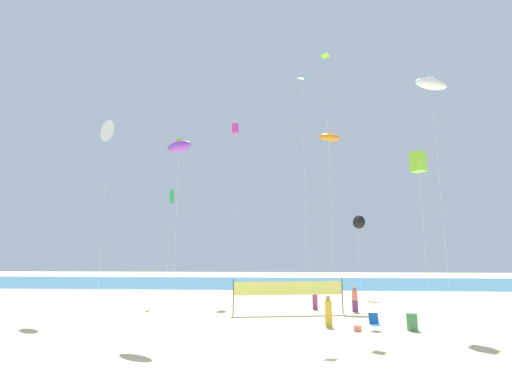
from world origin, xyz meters
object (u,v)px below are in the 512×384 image
object	(u,v)px
volleyball_net	(288,290)
kite_green_delta	(170,197)
kite_violet_inflatable	(179,147)
folding_beach_chair	(374,321)
beach_handbag	(358,329)
kite_magenta_box	(235,129)
beachgoer_mustard_shirt	(328,310)
kite_black_delta	(358,222)
kite_white_delta	(109,132)
beachgoer_plum_shirt	(315,297)
kite_lime_diamond	(325,62)
trash_barrel	(412,322)
beachgoer_coral_shirt	(355,298)
kite_white_inflatable	(431,84)
kite_lime_box	(418,162)
kite_orange_inflatable	(329,138)
kite_green_diamond	(302,84)

from	to	relation	value
volleyball_net	kite_green_delta	size ratio (longest dim) A/B	0.78
volleyball_net	kite_violet_inflatable	bearing A→B (deg)	-142.91
folding_beach_chair	kite_green_delta	size ratio (longest dim) A/B	0.09
folding_beach_chair	beach_handbag	distance (m)	1.08
kite_magenta_box	kite_violet_inflatable	xyz separation A→B (m)	(-1.68, -14.66, -6.30)
beachgoer_mustard_shirt	folding_beach_chair	xyz separation A→B (m)	(2.35, -0.85, -0.47)
kite_green_delta	kite_black_delta	size ratio (longest dim) A/B	1.26
kite_white_delta	beachgoer_plum_shirt	bearing A→B (deg)	2.88
volleyball_net	kite_white_delta	distance (m)	18.83
folding_beach_chair	kite_violet_inflatable	distance (m)	14.99
kite_lime_diamond	beachgoer_mustard_shirt	bearing A→B (deg)	-102.06
kite_white_delta	kite_black_delta	distance (m)	24.09
folding_beach_chair	volleyball_net	distance (m)	6.72
beach_handbag	kite_green_delta	xyz separation A→B (m)	(-13.74, 10.60, 8.93)
trash_barrel	kite_magenta_box	distance (m)	24.64
beachgoer_coral_shirt	volleyball_net	world-z (taller)	volleyball_net
trash_barrel	kite_violet_inflatable	distance (m)	16.59
volleyball_net	kite_magenta_box	world-z (taller)	kite_magenta_box
kite_green_delta	kite_white_delta	bearing A→B (deg)	-135.03
beachgoer_coral_shirt	kite_white_inflatable	xyz separation A→B (m)	(5.76, -1.87, 15.28)
beachgoer_mustard_shirt	kite_lime_box	distance (m)	10.68
kite_green_delta	beachgoer_plum_shirt	bearing A→B (deg)	-14.64
kite_black_delta	kite_orange_inflatable	size ratio (longest dim) A/B	0.50
beachgoer_coral_shirt	trash_barrel	xyz separation A→B (m)	(1.79, -5.94, -0.49)
kite_orange_inflatable	kite_lime_diamond	bearing A→B (deg)	-99.84
kite_lime_diamond	kite_violet_inflatable	bearing A→B (deg)	-147.74
volleyball_net	kite_white_delta	bearing A→B (deg)	174.44
trash_barrel	kite_green_delta	world-z (taller)	kite_green_delta
beach_handbag	kite_orange_inflatable	xyz separation A→B (m)	(0.79, 12.37, 14.75)
kite_green_diamond	kite_lime_diamond	xyz separation A→B (m)	(2.13, 3.09, 3.39)
beachgoer_plum_shirt	trash_barrel	bearing A→B (deg)	143.39
kite_white_inflatable	kite_lime_box	bearing A→B (deg)	-132.39
kite_magenta_box	kite_green_delta	distance (m)	10.27
beachgoer_plum_shirt	volleyball_net	world-z (taller)	volleyball_net
kite_lime_box	trash_barrel	bearing A→B (deg)	-137.55
volleyball_net	kite_black_delta	bearing A→B (deg)	54.19
kite_white_inflatable	kite_lime_box	xyz separation A→B (m)	(-2.41, -2.64, -6.46)
beachgoer_coral_shirt	volleyball_net	bearing A→B (deg)	95.18
beachgoer_coral_shirt	kite_lime_diamond	world-z (taller)	kite_lime_diamond
folding_beach_chair	kite_violet_inflatable	world-z (taller)	kite_violet_inflatable
beachgoer_mustard_shirt	kite_lime_diamond	bearing A→B (deg)	0.67
folding_beach_chair	kite_green_diamond	world-z (taller)	kite_green_diamond
kite_white_delta	kite_orange_inflatable	bearing A→B (deg)	17.35
folding_beach_chair	kite_orange_inflatable	world-z (taller)	kite_orange_inflatable
beachgoer_plum_shirt	trash_barrel	xyz separation A→B (m)	(4.52, -6.95, -0.43)
kite_magenta_box	beachgoer_mustard_shirt	bearing A→B (deg)	-62.51
kite_green_diamond	kite_lime_diamond	world-z (taller)	kite_lime_diamond
kite_green_diamond	kite_white_inflatable	size ratio (longest dim) A/B	0.98
folding_beach_chair	kite_green_delta	bearing A→B (deg)	153.24
kite_green_delta	kite_orange_inflatable	world-z (taller)	kite_orange_inflatable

